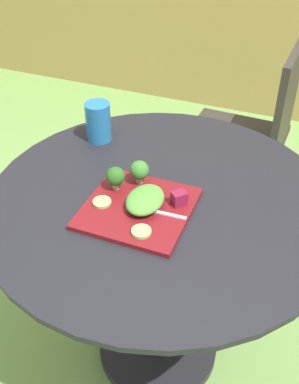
% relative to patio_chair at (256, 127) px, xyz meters
% --- Properties ---
extents(ground_plane, '(12.00, 12.00, 0.00)m').
position_rel_patio_chair_xyz_m(ground_plane, '(-0.12, -0.89, -0.53)').
color(ground_plane, '#70994C').
extents(patio_table, '(1.00, 1.00, 0.75)m').
position_rel_patio_chair_xyz_m(patio_table, '(-0.12, -0.89, -0.02)').
color(patio_table, black).
rests_on(patio_table, ground_plane).
extents(patio_chair, '(0.46, 0.46, 0.90)m').
position_rel_patio_chair_xyz_m(patio_chair, '(0.00, 0.00, 0.00)').
color(patio_chair, '#332D28').
rests_on(patio_chair, ground_plane).
extents(salad_plate, '(0.28, 0.28, 0.01)m').
position_rel_patio_chair_xyz_m(salad_plate, '(-0.16, -0.97, 0.23)').
color(salad_plate, maroon).
rests_on(salad_plate, patio_table).
extents(drinking_glass, '(0.08, 0.08, 0.13)m').
position_rel_patio_chair_xyz_m(drinking_glass, '(-0.43, -0.67, 0.28)').
color(drinking_glass, '#236BA8').
rests_on(drinking_glass, patio_table).
extents(fork, '(0.15, 0.03, 0.00)m').
position_rel_patio_chair_xyz_m(fork, '(-0.11, -0.97, 0.24)').
color(fork, silver).
rests_on(fork, salad_plate).
extents(lettuce_mound, '(0.10, 0.14, 0.04)m').
position_rel_patio_chair_xyz_m(lettuce_mound, '(-0.14, -0.96, 0.25)').
color(lettuce_mound, '#519338').
rests_on(lettuce_mound, salad_plate).
extents(broccoli_floret_0, '(0.05, 0.05, 0.07)m').
position_rel_patio_chair_xyz_m(broccoli_floret_0, '(-0.25, -0.92, 0.28)').
color(broccoli_floret_0, '#99B770').
rests_on(broccoli_floret_0, salad_plate).
extents(broccoli_floret_1, '(0.06, 0.06, 0.07)m').
position_rel_patio_chair_xyz_m(broccoli_floret_1, '(-0.20, -0.86, 0.28)').
color(broccoli_floret_1, '#99B770').
rests_on(broccoli_floret_1, salad_plate).
extents(cucumber_slice_0, '(0.05, 0.05, 0.01)m').
position_rel_patio_chair_xyz_m(cucumber_slice_0, '(-0.26, -0.99, 0.24)').
color(cucumber_slice_0, '#8EB766').
rests_on(cucumber_slice_0, salad_plate).
extents(cucumber_slice_1, '(0.05, 0.05, 0.01)m').
position_rel_patio_chair_xyz_m(cucumber_slice_1, '(-0.11, -1.06, 0.24)').
color(cucumber_slice_1, '#8EB766').
rests_on(cucumber_slice_1, salad_plate).
extents(beet_chunk_0, '(0.05, 0.05, 0.04)m').
position_rel_patio_chair_xyz_m(beet_chunk_0, '(-0.06, -0.92, 0.25)').
color(beet_chunk_0, maroon).
rests_on(beet_chunk_0, salad_plate).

